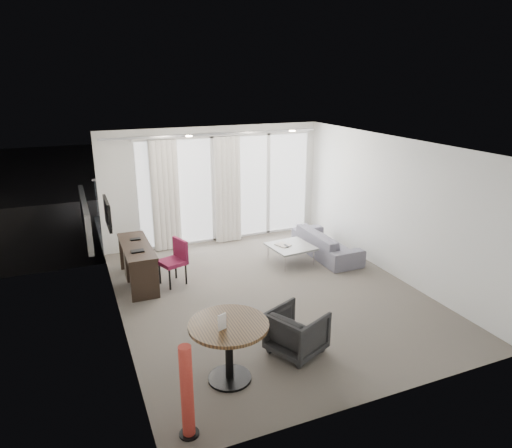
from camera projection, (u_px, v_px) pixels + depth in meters
name	position (u px, v px, depth m)	size (l,w,h in m)	color
floor	(269.00, 293.00, 7.99)	(5.00, 6.00, 0.00)	#5B544B
ceiling	(271.00, 144.00, 7.18)	(5.00, 6.00, 0.00)	white
wall_left	(114.00, 243.00, 6.67)	(0.00, 6.00, 2.60)	silver
wall_right	(392.00, 207.00, 8.50)	(0.00, 6.00, 2.60)	silver
wall_front	(384.00, 301.00, 4.95)	(5.00, 0.00, 2.60)	silver
window_panel	(228.00, 188.00, 10.34)	(4.00, 0.02, 2.38)	white
window_frame	(228.00, 188.00, 10.33)	(4.10, 0.06, 2.44)	white
curtain_left	(166.00, 196.00, 9.67)	(0.60, 0.20, 2.38)	white
curtain_right	(228.00, 190.00, 10.18)	(0.60, 0.20, 2.38)	white
curtain_track	(216.00, 134.00, 9.70)	(4.80, 0.04, 0.04)	#B2B2B7
downlight_a	(189.00, 136.00, 8.26)	(0.12, 0.12, 0.02)	#FFE0B2
downlight_b	(292.00, 131.00, 9.03)	(0.12, 0.12, 0.02)	#FFE0B2
desk	(138.00, 264.00, 8.29)	(0.49, 1.57, 0.74)	black
tv	(107.00, 213.00, 7.94)	(0.05, 0.80, 0.50)	black
desk_chair	(172.00, 263.00, 8.23)	(0.45, 0.42, 0.83)	maroon
round_table	(229.00, 352.00, 5.62)	(0.98, 0.98, 0.79)	#452F18
menu_card	(222.00, 334.00, 5.39)	(0.11, 0.02, 0.20)	white
red_lamp	(187.00, 392.00, 4.68)	(0.22, 0.22, 1.08)	#AF3126
tub_armchair	(297.00, 332.00, 6.21)	(0.67, 0.69, 0.63)	black
coffee_table	(291.00, 254.00, 9.26)	(0.81, 0.81, 0.37)	gray
remote	(286.00, 247.00, 9.16)	(0.06, 0.18, 0.02)	black
magazine	(283.00, 246.00, 9.22)	(0.23, 0.29, 0.02)	gray
sofa	(326.00, 243.00, 9.62)	(1.83, 0.72, 0.54)	slate
terrace_slab	(210.00, 222.00, 12.06)	(5.60, 3.00, 0.12)	#4D4D50
rattan_chair_a	(253.00, 204.00, 11.96)	(0.57, 0.57, 0.84)	brown
rattan_chair_b	(263.00, 203.00, 12.11)	(0.57, 0.57, 0.83)	brown
rattan_table	(244.00, 215.00, 11.59)	(0.52, 0.52, 0.52)	brown
balustrade	(194.00, 190.00, 13.16)	(5.50, 0.06, 1.05)	#B2B2B7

